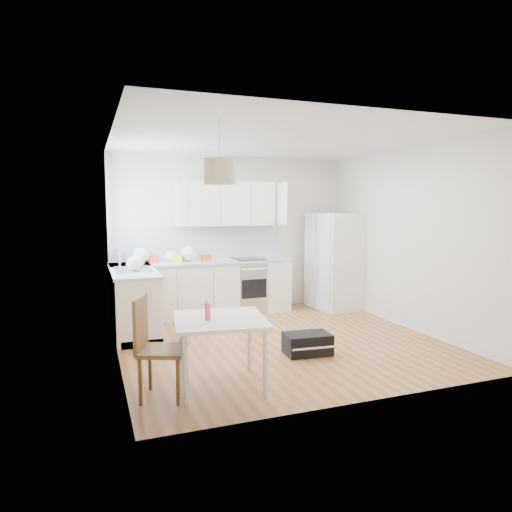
{
  "coord_description": "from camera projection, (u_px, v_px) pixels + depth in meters",
  "views": [
    {
      "loc": [
        -2.39,
        -5.61,
        1.84
      ],
      "look_at": [
        -0.17,
        0.4,
        1.13
      ],
      "focal_mm": 32.0,
      "sensor_mm": 36.0,
      "label": 1
    }
  ],
  "objects": [
    {
      "name": "gym_bag",
      "position": [
        307.0,
        344.0,
        5.68
      ],
      "size": [
        0.59,
        0.41,
        0.26
      ],
      "primitive_type": "cube",
      "rotation": [
        0.0,
        0.0,
        -0.08
      ],
      "color": "black",
      "rests_on": "floor"
    },
    {
      "name": "snack_red",
      "position": [
        153.0,
        259.0,
        7.44
      ],
      "size": [
        0.17,
        0.11,
        0.12
      ],
      "primitive_type": "cube",
      "rotation": [
        0.0,
        0.0,
        0.01
      ],
      "color": "red",
      "rests_on": "counter_back"
    },
    {
      "name": "snack_yellow",
      "position": [
        176.0,
        259.0,
        7.42
      ],
      "size": [
        0.18,
        0.12,
        0.12
      ],
      "primitive_type": "cube",
      "rotation": [
        0.0,
        0.0,
        -0.04
      ],
      "color": "yellow",
      "rests_on": "counter_back"
    },
    {
      "name": "snack_orange",
      "position": [
        206.0,
        257.0,
        7.71
      ],
      "size": [
        0.17,
        0.14,
        0.1
      ],
      "primitive_type": "cube",
      "rotation": [
        0.0,
        0.0,
        0.37
      ],
      "color": "#FD5616",
      "rests_on": "counter_back"
    },
    {
      "name": "grocery_bag_e",
      "position": [
        134.0,
        263.0,
        6.49
      ],
      "size": [
        0.23,
        0.19,
        0.2
      ],
      "primitive_type": "ellipsoid",
      "color": "white",
      "rests_on": "counter_left"
    },
    {
      "name": "counter_back",
      "position": [
        203.0,
        262.0,
        7.63
      ],
      "size": [
        3.02,
        0.64,
        0.04
      ],
      "primitive_type": "cube",
      "color": "#ABADB0",
      "rests_on": "cabinets_back"
    },
    {
      "name": "floor",
      "position": [
        278.0,
        340.0,
        6.26
      ],
      "size": [
        4.2,
        4.2,
        0.0
      ],
      "primitive_type": "plane",
      "color": "brown",
      "rests_on": "ground"
    },
    {
      "name": "wall_back",
      "position": [
        232.0,
        234.0,
        8.07
      ],
      "size": [
        4.2,
        0.0,
        4.2
      ],
      "primitive_type": "plane",
      "rotation": [
        1.57,
        0.0,
        0.0
      ],
      "color": "silver",
      "rests_on": "floor"
    },
    {
      "name": "drink_bottle",
      "position": [
        208.0,
        310.0,
        4.51
      ],
      "size": [
        0.08,
        0.08,
        0.21
      ],
      "primitive_type": "cylinder",
      "rotation": [
        0.0,
        0.0,
        -0.33
      ],
      "color": "#EF4270",
      "rests_on": "dining_table"
    },
    {
      "name": "wall_left",
      "position": [
        115.0,
        247.0,
        5.39
      ],
      "size": [
        0.0,
        4.2,
        4.2
      ],
      "primitive_type": "plane",
      "rotation": [
        1.57,
        0.0,
        1.57
      ],
      "color": "silver",
      "rests_on": "floor"
    },
    {
      "name": "upper_cabinets",
      "position": [
        226.0,
        204.0,
        7.81
      ],
      "size": [
        1.7,
        0.32,
        0.75
      ],
      "primitive_type": "cube",
      "color": "white",
      "rests_on": "wall_back"
    },
    {
      "name": "dining_table",
      "position": [
        220.0,
        325.0,
        4.61
      ],
      "size": [
        1.02,
        1.02,
        0.71
      ],
      "rotation": [
        0.0,
        0.0,
        -0.14
      ],
      "color": "beige",
      "rests_on": "floor"
    },
    {
      "name": "cabinets_left",
      "position": [
        134.0,
        301.0,
        6.71
      ],
      "size": [
        0.6,
        1.8,
        0.88
      ],
      "primitive_type": "cube",
      "color": "white",
      "rests_on": "floor"
    },
    {
      "name": "dining_chair",
      "position": [
        163.0,
        348.0,
        4.34
      ],
      "size": [
        0.54,
        0.54,
        0.98
      ],
      "primitive_type": null,
      "rotation": [
        0.0,
        0.0,
        -0.38
      ],
      "color": "#462D15",
      "rests_on": "floor"
    },
    {
      "name": "wall_right",
      "position": [
        407.0,
        239.0,
        6.83
      ],
      "size": [
        0.0,
        4.2,
        4.2
      ],
      "primitive_type": "plane",
      "rotation": [
        1.57,
        0.0,
        -1.57
      ],
      "color": "silver",
      "rests_on": "floor"
    },
    {
      "name": "grocery_bag_c",
      "position": [
        189.0,
        254.0,
        7.55
      ],
      "size": [
        0.28,
        0.24,
        0.25
      ],
      "primitive_type": "ellipsoid",
      "color": "white",
      "rests_on": "counter_back"
    },
    {
      "name": "ceiling",
      "position": [
        279.0,
        140.0,
        5.96
      ],
      "size": [
        4.2,
        4.2,
        0.0
      ],
      "primitive_type": "plane",
      "rotation": [
        3.14,
        0.0,
        0.0
      ],
      "color": "white",
      "rests_on": "wall_back"
    },
    {
      "name": "grocery_bag_b",
      "position": [
        171.0,
        256.0,
        7.45
      ],
      "size": [
        0.21,
        0.18,
        0.19
      ],
      "primitive_type": "ellipsoid",
      "color": "white",
      "rests_on": "counter_back"
    },
    {
      "name": "counter_left",
      "position": [
        133.0,
        270.0,
        6.66
      ],
      "size": [
        0.64,
        1.82,
        0.04
      ],
      "primitive_type": "cube",
      "color": "#ABADB0",
      "rests_on": "cabinets_left"
    },
    {
      "name": "grocery_bag_a",
      "position": [
        141.0,
        256.0,
        7.33
      ],
      "size": [
        0.27,
        0.23,
        0.25
      ],
      "primitive_type": "ellipsoid",
      "color": "white",
      "rests_on": "counter_back"
    },
    {
      "name": "range_oven",
      "position": [
        248.0,
        286.0,
        7.96
      ],
      "size": [
        0.5,
        0.61,
        0.88
      ],
      "primitive_type": null,
      "color": "silver",
      "rests_on": "floor"
    },
    {
      "name": "cabinets_back",
      "position": [
        203.0,
        289.0,
        7.68
      ],
      "size": [
        3.0,
        0.6,
        0.88
      ],
      "primitive_type": "cube",
      "color": "white",
      "rests_on": "floor"
    },
    {
      "name": "backsplash_back",
      "position": [
        199.0,
        242.0,
        7.87
      ],
      "size": [
        3.0,
        0.01,
        0.58
      ],
      "primitive_type": "cube",
      "color": "white",
      "rests_on": "wall_back"
    },
    {
      "name": "pendant_lamp",
      "position": [
        220.0,
        171.0,
        4.55
      ],
      "size": [
        0.41,
        0.41,
        0.25
      ],
      "primitive_type": "cylinder",
      "rotation": [
        0.0,
        0.0,
        -0.36
      ],
      "color": "beige",
      "rests_on": "ceiling"
    },
    {
      "name": "grocery_bag_d",
      "position": [
        139.0,
        261.0,
        6.87
      ],
      "size": [
        0.19,
        0.16,
        0.17
      ],
      "primitive_type": "ellipsoid",
      "color": "white",
      "rests_on": "counter_back"
    },
    {
      "name": "backsplash_left",
      "position": [
        111.0,
        250.0,
        6.53
      ],
      "size": [
        0.01,
        1.8,
        0.58
      ],
      "primitive_type": "cube",
      "color": "white",
      "rests_on": "wall_left"
    },
    {
      "name": "sink",
      "position": [
        133.0,
        270.0,
        6.61
      ],
      "size": [
        0.5,
        0.8,
        0.16
      ],
      "primitive_type": null,
      "color": "silver",
      "rests_on": "counter_left"
    },
    {
      "name": "refrigerator",
      "position": [
        335.0,
        261.0,
        8.16
      ],
      "size": [
        0.88,
        0.91,
        1.71
      ],
      "primitive_type": null,
      "rotation": [
        0.0,
        0.0,
        0.07
      ],
      "color": "white",
      "rests_on": "floor"
    },
    {
      "name": "window_glassblock",
      "position": [
        110.0,
        212.0,
        6.42
      ],
      "size": [
        0.02,
        1.0,
        1.0
      ],
      "primitive_type": "cube",
      "color": "#BFE0F9",
      "rests_on": "wall_left"
    }
  ]
}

